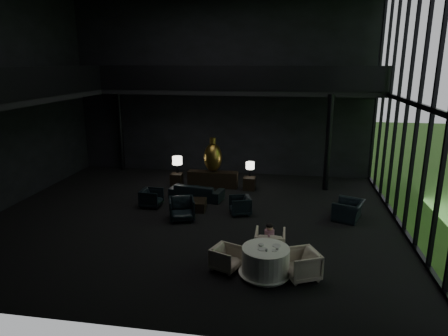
% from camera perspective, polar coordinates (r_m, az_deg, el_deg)
% --- Properties ---
extents(floor, '(14.00, 12.00, 0.02)m').
position_cam_1_polar(floor, '(14.03, -4.52, -7.08)').
color(floor, black).
rests_on(floor, ground).
extents(wall_back, '(14.00, 0.04, 8.00)m').
position_cam_1_polar(wall_back, '(18.92, -0.36, 11.17)').
color(wall_back, black).
rests_on(wall_back, ground).
extents(wall_front, '(14.00, 0.04, 8.00)m').
position_cam_1_polar(wall_front, '(7.45, -16.25, 4.67)').
color(wall_front, black).
rests_on(wall_front, ground).
extents(curtain_wall, '(0.20, 12.00, 8.00)m').
position_cam_1_polar(curtain_wall, '(13.21, 26.12, 8.01)').
color(curtain_wall, black).
rests_on(curtain_wall, ground).
extents(mezzanine_left, '(2.00, 12.00, 0.25)m').
position_cam_1_polar(mezzanine_left, '(15.66, -26.96, 8.77)').
color(mezzanine_left, black).
rests_on(mezzanine_left, wall_left).
extents(mezzanine_back, '(12.00, 2.00, 0.25)m').
position_cam_1_polar(mezzanine_back, '(17.79, 2.32, 10.91)').
color(mezzanine_back, black).
rests_on(mezzanine_back, wall_back).
extents(railing_left, '(0.06, 12.00, 1.00)m').
position_cam_1_polar(railing_left, '(15.05, -24.10, 11.21)').
color(railing_left, black).
rests_on(railing_left, mezzanine_left).
extents(railing_back, '(12.00, 0.06, 1.00)m').
position_cam_1_polar(railing_back, '(16.77, 1.90, 12.72)').
color(railing_back, black).
rests_on(railing_back, mezzanine_back).
extents(column_nw, '(0.24, 0.24, 4.00)m').
position_cam_1_polar(column_nw, '(20.32, -14.59, 5.27)').
color(column_nw, black).
rests_on(column_nw, floor).
extents(column_ne, '(0.24, 0.24, 4.00)m').
position_cam_1_polar(column_ne, '(17.00, 14.65, 3.44)').
color(column_ne, black).
rests_on(column_ne, floor).
extents(console, '(2.15, 0.49, 0.68)m').
position_cam_1_polar(console, '(17.23, -1.61, -1.60)').
color(console, black).
rests_on(console, floor).
extents(bronze_urn, '(0.78, 0.78, 1.46)m').
position_cam_1_polar(bronze_urn, '(17.04, -1.60, 1.57)').
color(bronze_urn, brown).
rests_on(bronze_urn, console).
extents(side_table_left, '(0.49, 0.49, 0.53)m').
position_cam_1_polar(side_table_left, '(17.57, -6.78, -1.64)').
color(side_table_left, black).
rests_on(side_table_left, floor).
extents(table_lamp_left, '(0.43, 0.43, 0.72)m').
position_cam_1_polar(table_lamp_left, '(17.53, -6.70, 0.97)').
color(table_lamp_left, black).
rests_on(table_lamp_left, side_table_left).
extents(side_table_right, '(0.49, 0.49, 0.54)m').
position_cam_1_polar(side_table_right, '(16.90, 3.64, -2.22)').
color(side_table_right, black).
rests_on(side_table_right, floor).
extents(table_lamp_right, '(0.36, 0.36, 0.61)m').
position_cam_1_polar(table_lamp_right, '(16.92, 3.75, 0.28)').
color(table_lamp_right, black).
rests_on(table_lamp_right, side_table_right).
extents(sofa, '(2.18, 0.95, 0.82)m').
position_cam_1_polar(sofa, '(15.74, -3.94, -2.99)').
color(sofa, black).
rests_on(sofa, floor).
extents(lounge_armchair_west, '(0.67, 0.71, 0.72)m').
position_cam_1_polar(lounge_armchair_west, '(15.13, -10.32, -4.16)').
color(lounge_armchair_west, black).
rests_on(lounge_armchair_west, floor).
extents(lounge_armchair_east, '(0.78, 0.80, 0.67)m').
position_cam_1_polar(lounge_armchair_east, '(14.19, 2.31, -5.34)').
color(lounge_armchair_east, black).
rests_on(lounge_armchair_east, floor).
extents(lounge_armchair_south, '(1.14, 1.10, 0.94)m').
position_cam_1_polar(lounge_armchair_south, '(13.72, -6.06, -5.53)').
color(lounge_armchair_south, black).
rests_on(lounge_armchair_south, floor).
extents(window_armchair, '(0.96, 1.17, 0.88)m').
position_cam_1_polar(window_armchair, '(14.31, 17.36, -5.41)').
color(window_armchair, black).
rests_on(window_armchair, floor).
extents(coffee_table, '(0.87, 0.87, 0.36)m').
position_cam_1_polar(coffee_table, '(14.70, -4.22, -5.28)').
color(coffee_table, black).
rests_on(coffee_table, floor).
extents(dining_table, '(1.36, 1.36, 0.75)m').
position_cam_1_polar(dining_table, '(10.41, 5.93, -13.38)').
color(dining_table, white).
rests_on(dining_table, floor).
extents(dining_chair_north, '(0.89, 0.84, 0.91)m').
position_cam_1_polar(dining_chair_north, '(11.28, 6.59, -10.34)').
color(dining_chair_north, tan).
rests_on(dining_chair_north, floor).
extents(dining_chair_east, '(1.02, 1.04, 0.83)m').
position_cam_1_polar(dining_chair_east, '(10.37, 11.03, -13.16)').
color(dining_chair_east, '#C0AF9C').
rests_on(dining_chair_east, floor).
extents(dining_chair_west, '(0.73, 0.75, 0.61)m').
position_cam_1_polar(dining_chair_west, '(10.63, 0.30, -12.80)').
color(dining_chair_west, gray).
rests_on(dining_chair_west, floor).
extents(child, '(0.27, 0.27, 0.57)m').
position_cam_1_polar(child, '(11.06, 6.51, -9.26)').
color(child, '#E2A0C2').
rests_on(child, dining_chair_north).
extents(plate_a, '(0.28, 0.28, 0.01)m').
position_cam_1_polar(plate_a, '(10.14, 5.49, -11.43)').
color(plate_a, white).
rests_on(plate_a, dining_table).
extents(plate_b, '(0.28, 0.28, 0.01)m').
position_cam_1_polar(plate_b, '(10.35, 7.51, -10.93)').
color(plate_b, white).
rests_on(plate_b, dining_table).
extents(saucer, '(0.19, 0.19, 0.01)m').
position_cam_1_polar(saucer, '(10.10, 7.24, -11.61)').
color(saucer, white).
rests_on(saucer, dining_table).
extents(coffee_cup, '(0.09, 0.09, 0.06)m').
position_cam_1_polar(coffee_cup, '(10.14, 7.63, -11.31)').
color(coffee_cup, white).
rests_on(coffee_cup, saucer).
extents(cereal_bowl, '(0.14, 0.14, 0.07)m').
position_cam_1_polar(cereal_bowl, '(10.28, 5.31, -10.88)').
color(cereal_bowl, white).
rests_on(cereal_bowl, dining_table).
extents(cream_pot, '(0.07, 0.07, 0.06)m').
position_cam_1_polar(cream_pot, '(10.03, 6.09, -11.60)').
color(cream_pot, '#99999E').
rests_on(cream_pot, dining_table).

